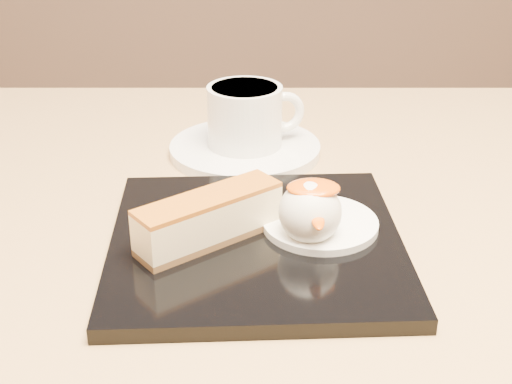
{
  "coord_description": "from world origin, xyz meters",
  "views": [
    {
      "loc": [
        0.03,
        -0.46,
        1.0
      ],
      "look_at": [
        0.03,
        0.02,
        0.76
      ],
      "focal_mm": 50.0,
      "sensor_mm": 36.0,
      "label": 1
    }
  ],
  "objects_px": {
    "dessert_plate": "(256,243)",
    "coffee_cup": "(247,115)",
    "cheesecake": "(209,218)",
    "ice_cream_scoop": "(310,212)",
    "saucer": "(245,149)"
  },
  "relations": [
    {
      "from": "dessert_plate",
      "to": "ice_cream_scoop",
      "type": "distance_m",
      "value": 0.05
    },
    {
      "from": "saucer",
      "to": "dessert_plate",
      "type": "bearing_deg",
      "value": -86.62
    },
    {
      "from": "dessert_plate",
      "to": "saucer",
      "type": "height_order",
      "value": "dessert_plate"
    },
    {
      "from": "saucer",
      "to": "coffee_cup",
      "type": "relative_size",
      "value": 1.54
    },
    {
      "from": "cheesecake",
      "to": "ice_cream_scoop",
      "type": "xyz_separation_m",
      "value": [
        0.07,
        0.0,
        0.01
      ]
    },
    {
      "from": "ice_cream_scoop",
      "to": "saucer",
      "type": "relative_size",
      "value": 0.31
    },
    {
      "from": "cheesecake",
      "to": "ice_cream_scoop",
      "type": "height_order",
      "value": "ice_cream_scoop"
    },
    {
      "from": "dessert_plate",
      "to": "coffee_cup",
      "type": "height_order",
      "value": "coffee_cup"
    },
    {
      "from": "ice_cream_scoop",
      "to": "coffee_cup",
      "type": "distance_m",
      "value": 0.2
    },
    {
      "from": "cheesecake",
      "to": "coffee_cup",
      "type": "relative_size",
      "value": 1.13
    },
    {
      "from": "saucer",
      "to": "ice_cream_scoop",
      "type": "bearing_deg",
      "value": -75.08
    },
    {
      "from": "dessert_plate",
      "to": "ice_cream_scoop",
      "type": "relative_size",
      "value": 4.67
    },
    {
      "from": "cheesecake",
      "to": "saucer",
      "type": "distance_m",
      "value": 0.19
    },
    {
      "from": "cheesecake",
      "to": "ice_cream_scoop",
      "type": "distance_m",
      "value": 0.08
    },
    {
      "from": "cheesecake",
      "to": "dessert_plate",
      "type": "bearing_deg",
      "value": -29.55
    }
  ]
}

